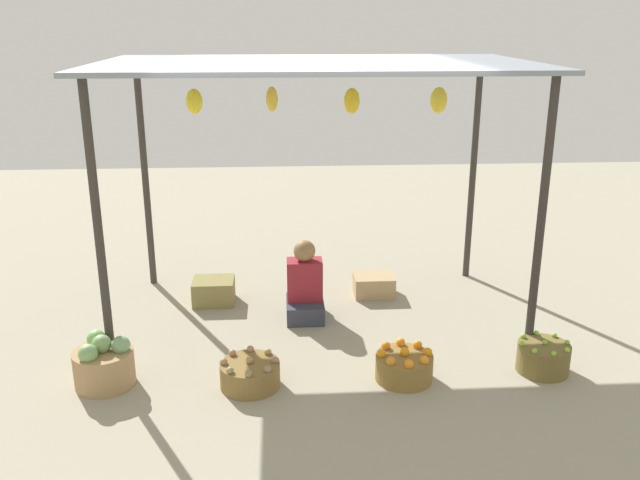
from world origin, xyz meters
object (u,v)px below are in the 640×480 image
object	(u,v)px
wooden_crate_near_vendor	(214,291)
wooden_crate_stacked_rear	(374,285)
vendor_person	(305,288)
basket_cabbages	(104,364)
basket_oranges	(404,366)
basket_limes	(543,357)
basket_potatoes	(250,374)

from	to	relation	value
wooden_crate_near_vendor	wooden_crate_stacked_rear	size ratio (longest dim) A/B	1.00
vendor_person	wooden_crate_stacked_rear	size ratio (longest dim) A/B	1.87
basket_cabbages	wooden_crate_stacked_rear	world-z (taller)	basket_cabbages
basket_oranges	basket_limes	size ratio (longest dim) A/B	1.08
vendor_person	wooden_crate_stacked_rear	distance (m)	0.93
basket_oranges	wooden_crate_stacked_rear	bearing A→B (deg)	90.10
basket_cabbages	wooden_crate_stacked_rear	bearing A→B (deg)	35.37
basket_limes	vendor_person	bearing A→B (deg)	148.22
basket_cabbages	wooden_crate_near_vendor	bearing A→B (deg)	65.53
vendor_person	basket_cabbages	xyz separation A→B (m)	(-1.65, -1.19, -0.12)
basket_cabbages	wooden_crate_near_vendor	distance (m)	1.75
vendor_person	basket_oranges	size ratio (longest dim) A/B	1.68
vendor_person	basket_limes	world-z (taller)	vendor_person
vendor_person	basket_oranges	distance (m)	1.47
vendor_person	basket_potatoes	xyz separation A→B (m)	(-0.49, -1.29, -0.19)
vendor_person	basket_cabbages	size ratio (longest dim) A/B	1.65
basket_limes	basket_cabbages	bearing A→B (deg)	179.93
vendor_person	wooden_crate_near_vendor	xyz separation A→B (m)	(-0.92, 0.41, -0.17)
basket_limes	wooden_crate_near_vendor	distance (m)	3.26
basket_potatoes	wooden_crate_near_vendor	distance (m)	1.75
vendor_person	basket_oranges	xyz separation A→B (m)	(0.75, -1.25, -0.18)
basket_limes	wooden_crate_stacked_rear	bearing A→B (deg)	124.59
wooden_crate_near_vendor	basket_cabbages	bearing A→B (deg)	-114.47
wooden_crate_stacked_rear	basket_potatoes	bearing A→B (deg)	-124.53
basket_limes	wooden_crate_near_vendor	world-z (taller)	basket_limes
basket_cabbages	basket_oranges	xyz separation A→B (m)	(2.40, -0.07, -0.07)
basket_oranges	vendor_person	bearing A→B (deg)	120.93
basket_potatoes	wooden_crate_stacked_rear	size ratio (longest dim) A/B	1.14
basket_limes	wooden_crate_near_vendor	xyz separation A→B (m)	(-2.84, 1.60, 0.00)
basket_cabbages	wooden_crate_stacked_rear	size ratio (longest dim) A/B	1.14
basket_potatoes	basket_limes	size ratio (longest dim) A/B	1.11
basket_oranges	wooden_crate_stacked_rear	world-z (taller)	basket_oranges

